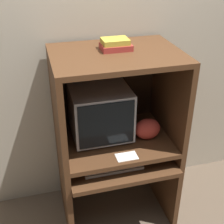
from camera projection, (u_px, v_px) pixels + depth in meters
wall_back at (103, 54)px, 2.46m from camera, size 6.00×0.06×2.60m
desk_base at (117, 179)px, 2.54m from camera, size 0.88×0.70×0.63m
desk_monitor_shelf at (116, 141)px, 2.42m from camera, size 0.88×0.65×0.13m
hutch_upper at (115, 84)px, 2.21m from camera, size 0.88×0.65×0.68m
crt_monitor at (100, 112)px, 2.34m from camera, size 0.44×0.42×0.40m
keyboard at (113, 166)px, 2.29m from camera, size 0.44×0.15×0.03m
mouse at (147, 162)px, 2.33m from camera, size 0.06×0.04×0.03m
snack_bag at (147, 129)px, 2.37m from camera, size 0.20×0.15×0.16m
book_stack at (116, 44)px, 2.10m from camera, size 0.21×0.15×0.07m
paper_card at (127, 157)px, 2.20m from camera, size 0.15×0.10×0.00m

